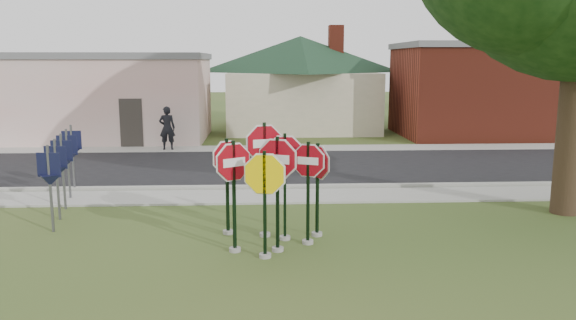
{
  "coord_description": "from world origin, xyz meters",
  "views": [
    {
      "loc": [
        -0.24,
        -10.06,
        3.85
      ],
      "look_at": [
        0.34,
        2.0,
        1.7
      ],
      "focal_mm": 35.0,
      "sensor_mm": 36.0,
      "label": 1
    }
  ],
  "objects_px": {
    "stop_sign_yellow": "(265,190)",
    "stop_sign_center": "(277,178)",
    "stop_sign_left": "(234,181)",
    "pedestrian": "(167,128)"
  },
  "relations": [
    {
      "from": "stop_sign_yellow",
      "to": "stop_sign_center",
      "type": "bearing_deg",
      "value": 54.9
    },
    {
      "from": "stop_sign_center",
      "to": "stop_sign_left",
      "type": "bearing_deg",
      "value": 178.96
    },
    {
      "from": "stop_sign_yellow",
      "to": "stop_sign_left",
      "type": "bearing_deg",
      "value": 147.85
    },
    {
      "from": "stop_sign_yellow",
      "to": "pedestrian",
      "type": "bearing_deg",
      "value": 106.83
    },
    {
      "from": "stop_sign_yellow",
      "to": "pedestrian",
      "type": "xyz_separation_m",
      "value": [
        -4.09,
        13.53,
        -0.37
      ]
    },
    {
      "from": "stop_sign_left",
      "to": "pedestrian",
      "type": "height_order",
      "value": "stop_sign_left"
    },
    {
      "from": "stop_sign_yellow",
      "to": "stop_sign_left",
      "type": "relative_size",
      "value": 0.94
    },
    {
      "from": "stop_sign_center",
      "to": "stop_sign_left",
      "type": "xyz_separation_m",
      "value": [
        -0.87,
        0.02,
        -0.07
      ]
    },
    {
      "from": "pedestrian",
      "to": "stop_sign_left",
      "type": "bearing_deg",
      "value": 101.96
    },
    {
      "from": "pedestrian",
      "to": "stop_sign_center",
      "type": "bearing_deg",
      "value": 105.44
    }
  ]
}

